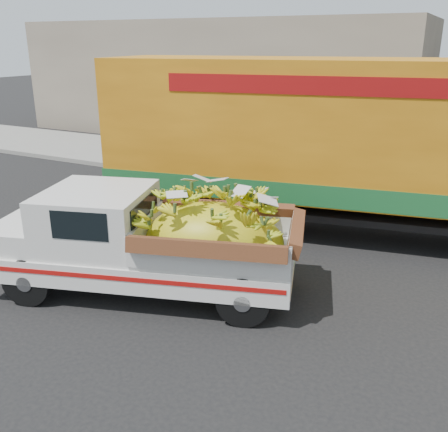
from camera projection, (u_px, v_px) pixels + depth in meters
The scene contains 6 objects.
ground at pixel (244, 300), 8.43m from camera, with size 100.00×100.00×0.00m, color black.
curb at pixel (343, 197), 13.74m from camera, with size 60.00×0.25×0.15m, color gray.
sidewalk at pixel (361, 179), 15.50m from camera, with size 60.00×4.00×0.14m, color gray.
building_left at pixel (221, 78), 23.11m from camera, with size 18.00×6.00×5.00m, color gray.
pickup_truck at pixel (166, 241), 8.36m from camera, with size 5.41×3.27×1.79m.
semi_trailer at pixel (381, 143), 10.45m from camera, with size 12.08×4.60×3.80m.
Camera 1 is at (3.15, -6.80, 4.13)m, focal length 40.00 mm.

